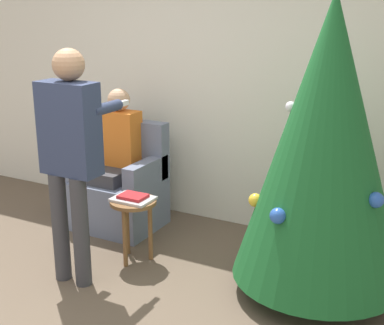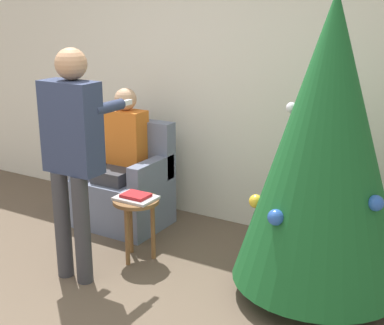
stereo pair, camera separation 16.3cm
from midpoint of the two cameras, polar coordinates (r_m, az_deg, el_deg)
wall_back at (r=4.90m, az=3.05°, el=9.10°), size 8.00×0.06×2.70m
christmas_tree at (r=3.62m, az=15.40°, el=1.98°), size 1.19×1.19×2.09m
armchair at (r=4.99m, az=-6.23°, el=-2.72°), size 0.79×0.62×0.96m
person_seated at (r=4.86m, az=-6.53°, el=1.12°), size 0.36×0.46×1.27m
person_standing at (r=3.87m, az=-11.46°, el=1.82°), size 0.44×0.57×1.70m
side_stool at (r=4.26m, az=-4.87°, el=-5.13°), size 0.37×0.37×0.51m
laptop at (r=4.22m, az=-4.91°, el=-3.80°), size 0.31×0.24×0.02m
book at (r=4.22m, az=-4.92°, el=-3.52°), size 0.21×0.16×0.02m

